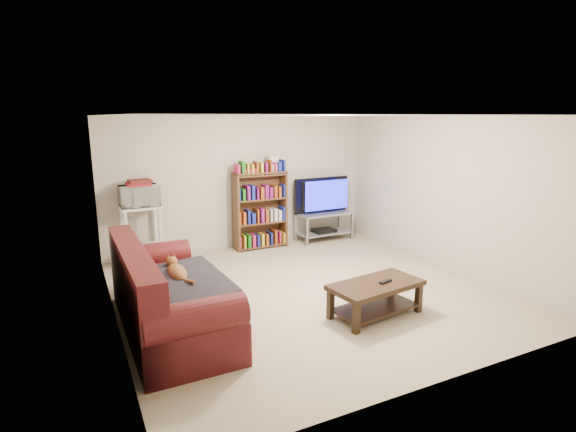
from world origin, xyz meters
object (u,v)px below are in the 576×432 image
tv_stand (324,222)px  bookshelf (260,209)px  sofa (163,301)px  coffee_table (376,293)px

tv_stand → bookshelf: size_ratio=0.79×
sofa → tv_stand: (3.60, 2.50, 0.02)m
tv_stand → coffee_table: bearing=-112.1°
sofa → tv_stand: 4.38m
tv_stand → bookshelf: bookshelf is taller
bookshelf → coffee_table: bearing=-88.5°
coffee_table → tv_stand: size_ratio=1.10×
sofa → tv_stand: sofa is taller
coffee_table → bookshelf: 3.34m
coffee_table → sofa: bearing=155.2°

